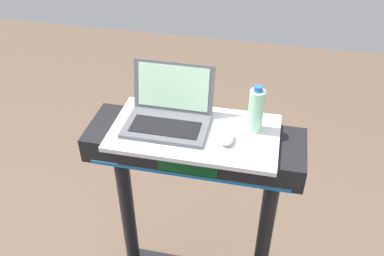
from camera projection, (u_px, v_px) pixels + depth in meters
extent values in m
cylinder|color=black|center=(128.00, 211.00, 2.10)|extent=(0.07, 0.07, 0.86)
cylinder|color=black|center=(265.00, 234.00, 1.99)|extent=(0.07, 0.07, 0.86)
cube|color=black|center=(195.00, 145.00, 1.75)|extent=(0.90, 0.28, 0.11)
cube|color=#0C3F19|center=(187.00, 168.00, 1.64)|extent=(0.24, 0.01, 0.06)
cube|color=#1E598C|center=(187.00, 176.00, 1.67)|extent=(0.81, 0.00, 0.02)
cube|color=silver|center=(195.00, 133.00, 1.71)|extent=(0.68, 0.37, 0.02)
cube|color=#515459|center=(166.00, 127.00, 1.71)|extent=(0.34, 0.21, 0.02)
cube|color=black|center=(165.00, 127.00, 1.70)|extent=(0.28, 0.12, 0.00)
cube|color=#515459|center=(173.00, 87.00, 1.75)|extent=(0.34, 0.05, 0.21)
cube|color=#B2E0B7|center=(173.00, 87.00, 1.74)|extent=(0.30, 0.04, 0.18)
ellipsoid|color=#B2B2B7|center=(227.00, 138.00, 1.64)|extent=(0.07, 0.11, 0.03)
cylinder|color=#9EDBB2|center=(256.00, 111.00, 1.66)|extent=(0.06, 0.06, 0.18)
cylinder|color=#2659A5|center=(258.00, 89.00, 1.60)|extent=(0.03, 0.03, 0.02)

